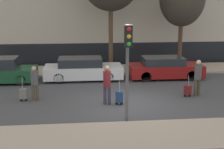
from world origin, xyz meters
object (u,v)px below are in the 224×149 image
parked_car_1 (83,69)px  trolley_right (188,90)px  parked_car_0 (1,71)px  trolley_left (23,94)px  trolley_center (119,97)px  pedestrian_right (198,75)px  traffic_light (128,54)px  pedestrian_left (35,81)px  parked_bicycle (108,64)px  parked_car_2 (165,68)px  pedestrian_center (107,83)px

parked_car_1 → trolley_right: parked_car_1 is taller
parked_car_0 → trolley_left: (1.88, -3.66, -0.32)m
trolley_center → parked_car_1: bearing=108.1°
pedestrian_right → traffic_light: 5.38m
pedestrian_left → traffic_light: traffic_light is taller
pedestrian_left → parked_bicycle: bearing=46.4°
parked_car_1 → pedestrian_right: bearing=-34.4°
parked_car_2 → trolley_left: size_ratio=3.91×
parked_car_2 → pedestrian_right: pedestrian_right is taller
traffic_light → trolley_center: bearing=91.0°
trolley_left → traffic_light: bearing=-35.3°
parked_car_1 → parked_car_2: parked_car_1 is taller
parked_car_1 → pedestrian_right: (5.62, -3.85, 0.40)m
parked_car_1 → trolley_center: (1.59, -4.88, -0.26)m
parked_car_1 → trolley_center: parked_car_1 is taller
trolley_left → trolley_right: bearing=-0.6°
pedestrian_left → pedestrian_right: bearing=-9.5°
pedestrian_right → parked_bicycle: bearing=107.7°
pedestrian_center → parked_bicycle: 6.86m
parked_car_0 → pedestrian_center: (5.75, -4.52, 0.35)m
parked_car_2 → pedestrian_center: bearing=-130.1°
pedestrian_center → parked_bicycle: size_ratio=1.01×
pedestrian_center → trolley_right: pedestrian_center is taller
pedestrian_right → trolley_right: pedestrian_right is taller
parked_car_0 → pedestrian_center: bearing=-38.1°
parked_car_0 → parked_car_2: 9.67m
pedestrian_center → pedestrian_right: 4.65m
pedestrian_center → trolley_center: pedestrian_center is taller
parked_car_1 → traffic_light: traffic_light is taller
pedestrian_left → traffic_light: size_ratio=0.44×
pedestrian_left → trolley_left: (-0.54, -0.09, -0.58)m
trolley_center → pedestrian_right: 4.20m
parked_car_0 → pedestrian_left: (2.42, -3.57, 0.26)m
parked_car_2 → traffic_light: 7.98m
pedestrian_left → pedestrian_right: pedestrian_right is taller
trolley_right → parked_bicycle: trolley_right is taller
parked_car_2 → parked_car_0: bearing=-179.2°
parked_car_1 → pedestrian_right: 6.82m
parked_car_0 → pedestrian_right: 10.93m
pedestrian_center → trolley_left: bearing=-1.3°
parked_car_1 → pedestrian_center: size_ratio=2.57×
parked_car_1 → pedestrian_right: size_ratio=2.56×
trolley_left → pedestrian_center: bearing=-12.5°
parked_car_1 → parked_bicycle: size_ratio=2.60×
pedestrian_center → pedestrian_right: pedestrian_right is taller
parked_car_0 → parked_car_2: (9.67, 0.13, -0.05)m
parked_car_1 → pedestrian_left: bearing=-120.8°
parked_car_1 → parked_car_2: bearing=-1.4°
pedestrian_center → parked_bicycle: pedestrian_center is taller
trolley_left → trolley_center: 4.52m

